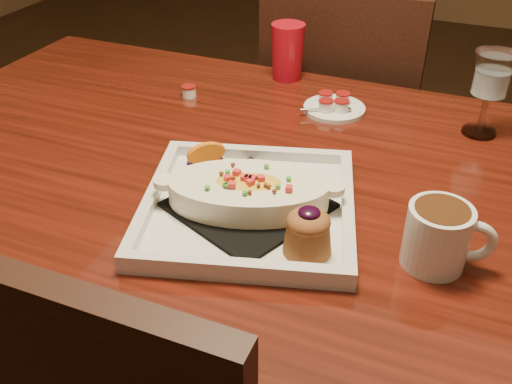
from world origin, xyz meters
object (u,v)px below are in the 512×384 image
at_px(table, 259,215).
at_px(chair_far, 342,134).
at_px(coffee_mug, 440,235).
at_px(plate, 252,200).
at_px(saucer, 333,106).
at_px(goblet, 492,79).
at_px(red_tumbler, 288,52).

height_order(table, chair_far, chair_far).
distance_m(table, chair_far, 0.65).
distance_m(table, coffee_mug, 0.37).
xyz_separation_m(chair_far, coffee_mug, (0.31, -0.76, 0.29)).
distance_m(plate, saucer, 0.40).
bearing_deg(goblet, chair_far, 134.82).
height_order(chair_far, plate, chair_far).
relative_size(saucer, red_tumbler, 1.01).
bearing_deg(table, red_tumbler, 102.96).
relative_size(coffee_mug, red_tumbler, 0.96).
bearing_deg(coffee_mug, saucer, 112.52).
bearing_deg(goblet, coffee_mug, -93.75).
xyz_separation_m(chair_far, plate, (0.04, -0.76, 0.27)).
distance_m(chair_far, saucer, 0.44).
relative_size(chair_far, coffee_mug, 7.66).
bearing_deg(saucer, plate, -92.20).
xyz_separation_m(chair_far, goblet, (0.34, -0.34, 0.35)).
bearing_deg(saucer, chair_far, 98.82).
relative_size(coffee_mug, goblet, 0.75).
distance_m(chair_far, goblet, 0.60).
height_order(table, coffee_mug, coffee_mug).
distance_m(chair_far, coffee_mug, 0.87).
bearing_deg(table, coffee_mug, -22.92).
bearing_deg(goblet, saucer, -177.45).
height_order(chair_far, red_tumbler, chair_far).
xyz_separation_m(table, red_tumbler, (-0.09, 0.40, 0.16)).
relative_size(chair_far, saucer, 7.31).
distance_m(chair_far, red_tumbler, 0.39).
distance_m(table, saucer, 0.30).
relative_size(chair_far, plate, 2.37).
height_order(coffee_mug, goblet, goblet).
bearing_deg(chair_far, saucer, 98.82).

